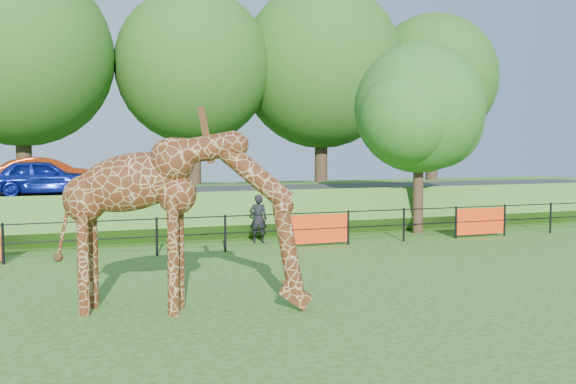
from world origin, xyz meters
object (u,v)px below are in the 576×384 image
Objects in this scene: car_blue at (43,177)px; giraffe at (183,221)px; car_red at (46,175)px; visitor at (258,219)px; tree_east at (421,113)px.

giraffe is at bearing -168.05° from car_blue.
car_red is (-2.54, 13.09, 0.37)m from giraffe.
car_blue is at bearing 163.93° from car_red.
visitor is at bearing -122.55° from car_blue.
tree_east reaches higher than car_blue.
giraffe is 1.22× the size of car_red.
tree_east is at bearing -156.47° from visitor.
giraffe is 13.12m from tree_east.
visitor is (6.43, -5.33, -1.28)m from car_red.
visitor is (3.89, 7.76, -0.92)m from giraffe.
tree_east is at bearing -107.25° from car_blue.
car_blue is 2.34× the size of visitor.
car_blue is at bearing 122.38° from giraffe.
tree_east is (10.04, 8.04, 2.58)m from giraffe.
tree_east is (6.15, 0.28, 3.50)m from visitor.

